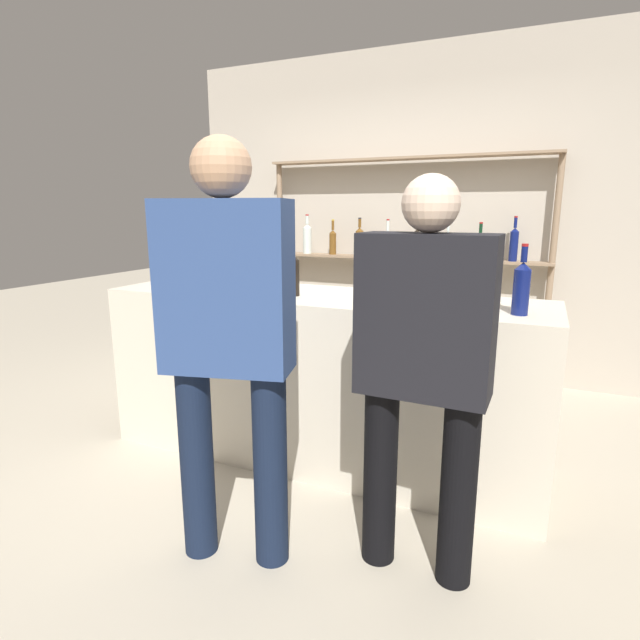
% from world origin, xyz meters
% --- Properties ---
extents(ground_plane, '(16.00, 16.00, 0.00)m').
position_xyz_m(ground_plane, '(0.00, 0.00, 0.00)').
color(ground_plane, '#B2A893').
extents(bar_counter, '(2.52, 0.68, 0.98)m').
position_xyz_m(bar_counter, '(0.00, 0.00, 0.49)').
color(bar_counter, beige).
rests_on(bar_counter, ground_plane).
extents(back_wall, '(4.12, 0.12, 2.80)m').
position_xyz_m(back_wall, '(0.00, 1.94, 1.40)').
color(back_wall, '#B2A899').
rests_on(back_wall, ground_plane).
extents(back_shelf, '(2.46, 0.18, 1.88)m').
position_xyz_m(back_shelf, '(-0.01, 1.76, 1.25)').
color(back_shelf, '#897056').
rests_on(back_shelf, ground_plane).
extents(counter_bottle_0, '(0.08, 0.08, 0.32)m').
position_xyz_m(counter_bottle_0, '(0.68, -0.14, 1.10)').
color(counter_bottle_0, black).
rests_on(counter_bottle_0, bar_counter).
extents(counter_bottle_1, '(0.07, 0.07, 0.32)m').
position_xyz_m(counter_bottle_1, '(1.06, -0.14, 1.11)').
color(counter_bottle_1, '#0F1956').
rests_on(counter_bottle_1, bar_counter).
extents(counter_bottle_2, '(0.07, 0.07, 0.34)m').
position_xyz_m(counter_bottle_2, '(-0.12, -0.09, 1.11)').
color(counter_bottle_2, black).
rests_on(counter_bottle_2, bar_counter).
extents(counter_bottle_3, '(0.08, 0.08, 0.34)m').
position_xyz_m(counter_bottle_3, '(0.88, -0.01, 1.11)').
color(counter_bottle_3, '#0F1956').
rests_on(counter_bottle_3, bar_counter).
extents(cork_jar, '(0.11, 0.11, 0.13)m').
position_xyz_m(cork_jar, '(-1.06, 0.11, 1.05)').
color(cork_jar, silver).
rests_on(cork_jar, bar_counter).
extents(customer_right, '(0.50, 0.23, 1.58)m').
position_xyz_m(customer_right, '(0.76, -0.74, 0.91)').
color(customer_right, black).
rests_on(customer_right, ground_plane).
extents(customer_center, '(0.54, 0.33, 1.72)m').
position_xyz_m(customer_center, '(0.04, -0.97, 1.00)').
color(customer_center, '#121C33').
rests_on(customer_center, ground_plane).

